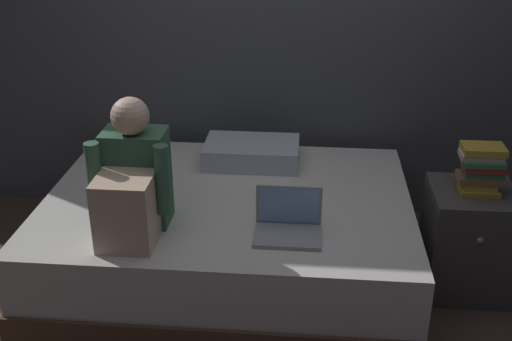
# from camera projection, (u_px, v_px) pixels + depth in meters

# --- Properties ---
(ground_plane) EXTENTS (8.00, 8.00, 0.00)m
(ground_plane) POSITION_uv_depth(u_px,v_px,m) (260.00, 310.00, 3.34)
(ground_plane) COLOR #47382D
(wall_back) EXTENTS (5.60, 0.10, 2.70)m
(wall_back) POSITION_uv_depth(u_px,v_px,m) (277.00, 9.00, 3.85)
(wall_back) COLOR #4C4F54
(wall_back) RESTS_ON ground_plane
(bed) EXTENTS (2.00, 1.50, 0.52)m
(bed) POSITION_uv_depth(u_px,v_px,m) (229.00, 237.00, 3.52)
(bed) COLOR brown
(bed) RESTS_ON ground_plane
(nightstand) EXTENTS (0.44, 0.46, 0.59)m
(nightstand) POSITION_uv_depth(u_px,v_px,m) (467.00, 240.00, 3.41)
(nightstand) COLOR #474442
(nightstand) RESTS_ON ground_plane
(person_sitting) EXTENTS (0.39, 0.44, 0.66)m
(person_sitting) POSITION_uv_depth(u_px,v_px,m) (132.00, 183.00, 2.97)
(person_sitting) COLOR #38664C
(person_sitting) RESTS_ON bed
(laptop) EXTENTS (0.32, 0.23, 0.22)m
(laptop) POSITION_uv_depth(u_px,v_px,m) (288.00, 223.00, 3.02)
(laptop) COLOR #9EA0A5
(laptop) RESTS_ON bed
(pillow) EXTENTS (0.56, 0.36, 0.13)m
(pillow) POSITION_uv_depth(u_px,v_px,m) (252.00, 153.00, 3.78)
(pillow) COLOR silver
(pillow) RESTS_ON bed
(book_stack) EXTENTS (0.23, 0.16, 0.26)m
(book_stack) POSITION_uv_depth(u_px,v_px,m) (481.00, 169.00, 3.22)
(book_stack) COLOR gold
(book_stack) RESTS_ON nightstand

